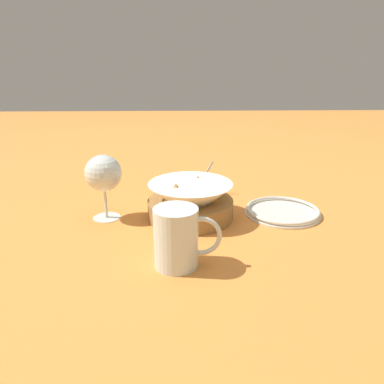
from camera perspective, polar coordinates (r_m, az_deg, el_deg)
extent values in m
plane|color=orange|center=(0.92, -1.25, -3.93)|extent=(4.00, 4.00, 0.00)
cylinder|color=olive|center=(0.91, 0.00, -2.56)|extent=(0.21, 0.21, 0.05)
cone|color=white|center=(0.90, 0.00, -1.23)|extent=(0.20, 0.20, 0.09)
cylinder|color=#3D842D|center=(0.91, 0.00, -2.43)|extent=(0.15, 0.15, 0.01)
pyramid|color=#CC8E42|center=(0.90, 2.87, -0.43)|extent=(0.07, 0.07, 0.06)
pyramid|color=#CC8E42|center=(0.94, 1.12, 0.62)|extent=(0.10, 0.10, 0.06)
pyramid|color=#CC8E42|center=(0.93, -2.23, 0.05)|extent=(0.07, 0.08, 0.05)
pyramid|color=#CC8E42|center=(0.87, -2.19, -0.80)|extent=(0.09, 0.09, 0.07)
pyramid|color=#CC8E42|center=(0.90, 0.00, -0.66)|extent=(0.09, 0.09, 0.05)
cylinder|color=#B7B7BC|center=(1.08, 1.62, 0.75)|extent=(0.06, 0.06, 0.04)
cylinder|color=#42702D|center=(1.08, 1.63, 1.09)|extent=(0.05, 0.05, 0.03)
cylinder|color=#B7B7BC|center=(1.07, 2.21, 2.55)|extent=(0.05, 0.01, 0.08)
cylinder|color=silver|center=(0.94, -12.61, -3.75)|extent=(0.07, 0.07, 0.00)
cylinder|color=silver|center=(0.93, -12.78, -1.57)|extent=(0.01, 0.01, 0.07)
sphere|color=silver|center=(0.91, -13.13, 2.81)|extent=(0.09, 0.09, 0.09)
sphere|color=beige|center=(0.91, -13.08, 2.15)|extent=(0.06, 0.06, 0.06)
cylinder|color=silver|center=(0.69, -2.13, -6.94)|extent=(0.08, 0.08, 0.12)
cylinder|color=#935119|center=(0.70, -2.11, -7.98)|extent=(0.07, 0.07, 0.08)
torus|color=silver|center=(0.69, 1.70, -6.73)|extent=(0.08, 0.01, 0.08)
cylinder|color=silver|center=(0.97, 13.83, -2.99)|extent=(0.19, 0.19, 0.01)
torus|color=silver|center=(0.97, 13.86, -2.63)|extent=(0.18, 0.18, 0.01)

